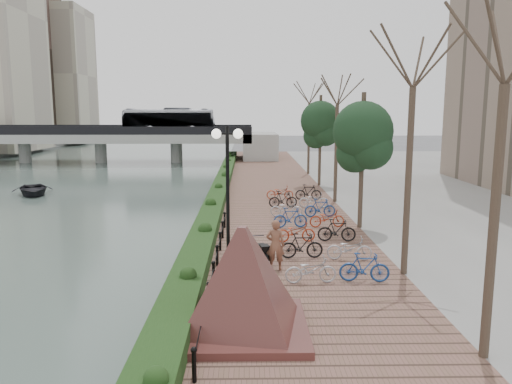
{
  "coord_description": "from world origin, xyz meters",
  "views": [
    {
      "loc": [
        2.54,
        -14.72,
        6.14
      ],
      "look_at": [
        2.95,
        10.61,
        2.0
      ],
      "focal_mm": 35.0,
      "sensor_mm": 36.0,
      "label": 1
    }
  ],
  "objects_px": {
    "lamppost": "(228,171)",
    "pedestrian": "(275,245)",
    "motorcycle": "(262,252)",
    "granite_monument": "(242,279)",
    "boat": "(33,189)"
  },
  "relations": [
    {
      "from": "motorcycle",
      "to": "pedestrian",
      "type": "distance_m",
      "value": 0.89
    },
    {
      "from": "pedestrian",
      "to": "granite_monument",
      "type": "bearing_deg",
      "value": 83.56
    },
    {
      "from": "granite_monument",
      "to": "motorcycle",
      "type": "distance_m",
      "value": 5.71
    },
    {
      "from": "granite_monument",
      "to": "pedestrian",
      "type": "xyz_separation_m",
      "value": [
        1.12,
        4.97,
        -0.48
      ]
    },
    {
      "from": "lamppost",
      "to": "motorcycle",
      "type": "bearing_deg",
      "value": 54.18
    },
    {
      "from": "boat",
      "to": "motorcycle",
      "type": "bearing_deg",
      "value": -73.64
    },
    {
      "from": "lamppost",
      "to": "pedestrian",
      "type": "xyz_separation_m",
      "value": [
        1.64,
        1.0,
        -2.77
      ]
    },
    {
      "from": "motorcycle",
      "to": "boat",
      "type": "xyz_separation_m",
      "value": [
        -16.33,
        18.61,
        -0.55
      ]
    },
    {
      "from": "pedestrian",
      "to": "motorcycle",
      "type": "bearing_deg",
      "value": -47.21
    },
    {
      "from": "lamppost",
      "to": "boat",
      "type": "bearing_deg",
      "value": 126.82
    },
    {
      "from": "lamppost",
      "to": "motorcycle",
      "type": "xyz_separation_m",
      "value": [
        1.17,
        1.63,
        -3.2
      ]
    },
    {
      "from": "lamppost",
      "to": "pedestrian",
      "type": "bearing_deg",
      "value": 31.38
    },
    {
      "from": "lamppost",
      "to": "granite_monument",
      "type": "bearing_deg",
      "value": -82.6
    },
    {
      "from": "lamppost",
      "to": "pedestrian",
      "type": "height_order",
      "value": "lamppost"
    },
    {
      "from": "granite_monument",
      "to": "boat",
      "type": "xyz_separation_m",
      "value": [
        -15.67,
        24.21,
        -1.45
      ]
    }
  ]
}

